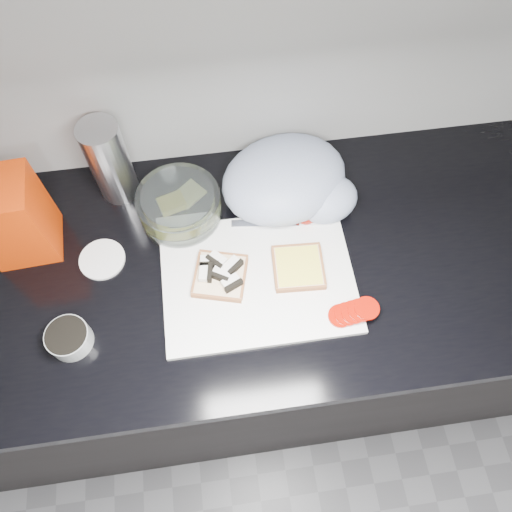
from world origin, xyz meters
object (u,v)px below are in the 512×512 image
Objects in this scene: cutting_board at (258,278)px; steel_canister at (110,162)px; bread_bag at (13,218)px; glass_bowl at (180,207)px.

steel_canister is (-0.28, 0.27, 0.10)m from cutting_board.
glass_bowl is at bearing 0.88° from bread_bag.
glass_bowl is 0.34m from bread_bag.
glass_bowl is at bearing -33.79° from steel_canister.
cutting_board is at bearing -21.49° from bread_bag.
glass_bowl is 0.89× the size of bread_bag.
bread_bag is 0.99× the size of steel_canister.
steel_canister reaches higher than bread_bag.
bread_bag is at bearing -149.39° from steel_canister.
bread_bag is (-0.48, 0.16, 0.10)m from cutting_board.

